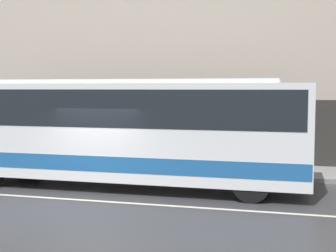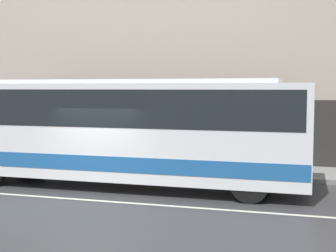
{
  "view_description": "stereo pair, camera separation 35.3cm",
  "coord_description": "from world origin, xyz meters",
  "views": [
    {
      "loc": [
        5.36,
        -11.68,
        3.09
      ],
      "look_at": [
        1.79,
        2.05,
        1.93
      ],
      "focal_mm": 50.0,
      "sensor_mm": 36.0,
      "label": 1
    },
    {
      "loc": [
        5.7,
        -11.58,
        3.09
      ],
      "look_at": [
        1.79,
        2.05,
        1.93
      ],
      "focal_mm": 50.0,
      "sensor_mm": 36.0,
      "label": 2
    }
  ],
  "objects": [
    {
      "name": "transit_bus",
      "position": [
        -0.05,
        2.05,
        1.89
      ],
      "size": [
        12.12,
        2.61,
        3.35
      ],
      "color": "white",
      "rests_on": "ground_plane"
    },
    {
      "name": "pedestrian_waiting",
      "position": [
        -0.72,
        5.62,
        0.94
      ],
      "size": [
        0.36,
        0.36,
        1.67
      ],
      "color": "maroon",
      "rests_on": "sidewalk"
    },
    {
      "name": "sidewalk",
      "position": [
        0.0,
        5.3,
        0.08
      ],
      "size": [
        60.0,
        2.61,
        0.16
      ],
      "color": "gray",
      "rests_on": "ground_plane"
    },
    {
      "name": "lane_stripe",
      "position": [
        0.0,
        0.0,
        0.0
      ],
      "size": [
        54.0,
        0.14,
        0.01
      ],
      "color": "beige",
      "rests_on": "ground_plane"
    },
    {
      "name": "ground_plane",
      "position": [
        0.0,
        0.0,
        0.0
      ],
      "size": [
        60.0,
        60.0,
        0.0
      ],
      "primitive_type": "plane",
      "color": "#38383A"
    },
    {
      "name": "building_facade",
      "position": [
        0.0,
        6.75,
        5.09
      ],
      "size": [
        60.0,
        0.35,
        10.56
      ],
      "color": "#B7A899",
      "rests_on": "ground_plane"
    }
  ]
}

